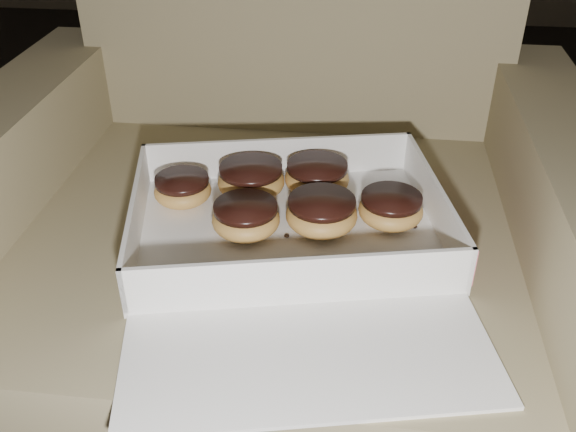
# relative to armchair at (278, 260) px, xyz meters

# --- Properties ---
(armchair) EXTENTS (0.90, 0.76, 0.94)m
(armchair) POSITION_rel_armchair_xyz_m (0.00, 0.00, 0.00)
(armchair) COLOR #847A54
(armchair) RESTS_ON floor
(bakery_box) EXTENTS (0.49, 0.55, 0.07)m
(bakery_box) POSITION_rel_armchair_xyz_m (0.04, -0.14, 0.14)
(bakery_box) COLOR white
(bakery_box) RESTS_ON armchair
(donut_a) EXTENTS (0.10, 0.10, 0.05)m
(donut_a) POSITION_rel_armchair_xyz_m (-0.03, -0.02, 0.16)
(donut_a) COLOR gold
(donut_a) RESTS_ON bakery_box
(donut_b) EXTENTS (0.09, 0.09, 0.05)m
(donut_b) POSITION_rel_armchair_xyz_m (-0.03, -0.12, 0.16)
(donut_b) COLOR gold
(donut_b) RESTS_ON bakery_box
(donut_c) EXTENTS (0.08, 0.08, 0.04)m
(donut_c) POSITION_rel_armchair_xyz_m (-0.13, -0.05, 0.15)
(donut_c) COLOR gold
(donut_c) RESTS_ON bakery_box
(donut_d) EXTENTS (0.09, 0.09, 0.04)m
(donut_d) POSITION_rel_armchair_xyz_m (0.16, -0.07, 0.16)
(donut_d) COLOR gold
(donut_d) RESTS_ON bakery_box
(donut_e) EXTENTS (0.10, 0.10, 0.05)m
(donut_e) POSITION_rel_armchair_xyz_m (0.07, -0.10, 0.16)
(donut_e) COLOR gold
(donut_e) RESTS_ON bakery_box
(donut_f) EXTENTS (0.09, 0.09, 0.05)m
(donut_f) POSITION_rel_armchair_xyz_m (0.06, -0.00, 0.16)
(donut_f) COLOR gold
(donut_f) RESTS_ON bakery_box
(crumb_a) EXTENTS (0.01, 0.01, 0.00)m
(crumb_a) POSITION_rel_armchair_xyz_m (0.20, -0.08, 0.13)
(crumb_a) COLOR black
(crumb_a) RESTS_ON bakery_box
(crumb_b) EXTENTS (0.01, 0.01, 0.00)m
(crumb_b) POSITION_rel_armchair_xyz_m (-0.02, -0.24, 0.13)
(crumb_b) COLOR black
(crumb_b) RESTS_ON bakery_box
(crumb_c) EXTENTS (0.01, 0.01, 0.00)m
(crumb_c) POSITION_rel_armchair_xyz_m (0.03, -0.12, 0.13)
(crumb_c) COLOR black
(crumb_c) RESTS_ON bakery_box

